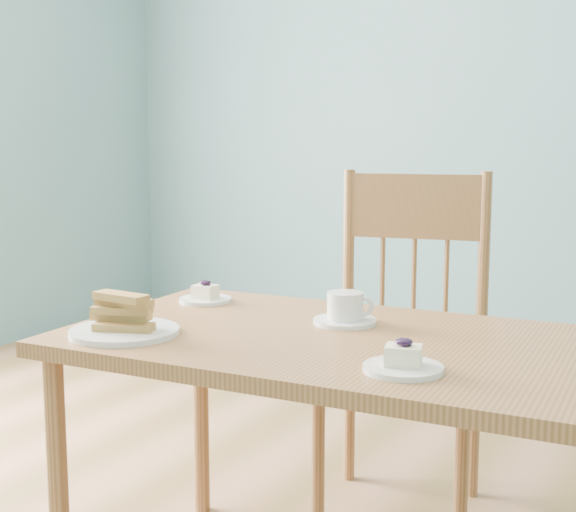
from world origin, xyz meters
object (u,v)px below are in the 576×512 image
at_px(dining_chair, 405,340).
at_px(biscotti_plate, 124,321).
at_px(cheesecake_plate_near, 403,363).
at_px(dining_table, 341,365).
at_px(cheesecake_plate_far, 205,296).
at_px(coffee_cup, 346,310).

height_order(dining_chair, biscotti_plate, dining_chair).
relative_size(cheesecake_plate_near, biscotti_plate, 0.62).
distance_m(dining_table, cheesecake_plate_far, 0.53).
relative_size(dining_chair, cheesecake_plate_far, 7.13).
xyz_separation_m(dining_table, biscotti_plate, (-0.44, -0.23, 0.10)).
height_order(dining_table, cheesecake_plate_near, cheesecake_plate_near).
distance_m(cheesecake_plate_near, cheesecake_plate_far, 0.80).
distance_m(coffee_cup, biscotti_plate, 0.53).
bearing_deg(cheesecake_plate_far, cheesecake_plate_near, -25.83).
height_order(dining_table, coffee_cup, coffee_cup).
distance_m(dining_table, biscotti_plate, 0.51).
height_order(dining_table, dining_chair, dining_chair).
bearing_deg(coffee_cup, dining_table, -89.63).
height_order(cheesecake_plate_near, cheesecake_plate_far, cheesecake_plate_near).
bearing_deg(coffee_cup, cheesecake_plate_near, -69.83).
bearing_deg(cheesecake_plate_near, coffee_cup, 131.60).
xyz_separation_m(dining_chair, coffee_cup, (0.03, -0.48, 0.19)).
bearing_deg(cheesecake_plate_near, cheesecake_plate_far, 154.17).
relative_size(cheesecake_plate_far, biscotti_plate, 0.57).
xyz_separation_m(dining_chair, biscotti_plate, (-0.36, -0.83, 0.18)).
xyz_separation_m(cheesecake_plate_near, biscotti_plate, (-0.67, -0.05, 0.01)).
distance_m(cheesecake_plate_near, coffee_cup, 0.41).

